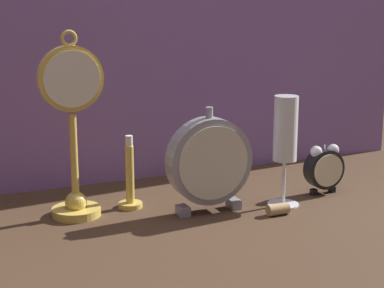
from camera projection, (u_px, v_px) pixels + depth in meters
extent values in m
plane|color=#422D1E|center=(209.00, 222.00, 1.18)|extent=(4.00, 4.00, 0.00)
cube|color=#8460A8|center=(147.00, 5.00, 1.38)|extent=(1.32, 0.01, 0.77)
cylinder|color=gold|center=(76.00, 211.00, 1.21)|extent=(0.09, 0.09, 0.02)
sphere|color=gold|center=(76.00, 202.00, 1.21)|extent=(0.04, 0.04, 0.04)
cylinder|color=gold|center=(74.00, 161.00, 1.19)|extent=(0.01, 0.01, 0.18)
cylinder|color=gold|center=(71.00, 78.00, 1.15)|extent=(0.12, 0.02, 0.12)
cylinder|color=silver|center=(72.00, 79.00, 1.14)|extent=(0.10, 0.00, 0.10)
torus|color=gold|center=(69.00, 38.00, 1.14)|extent=(0.03, 0.01, 0.03)
cube|color=black|center=(314.00, 192.00, 1.34)|extent=(0.01, 0.01, 0.01)
cube|color=black|center=(332.00, 189.00, 1.35)|extent=(0.01, 0.01, 0.01)
cylinder|color=black|center=(324.00, 169.00, 1.33)|extent=(0.08, 0.03, 0.08)
cylinder|color=beige|center=(329.00, 171.00, 1.32)|extent=(0.07, 0.00, 0.07)
sphere|color=silver|center=(316.00, 152.00, 1.32)|extent=(0.02, 0.02, 0.02)
sphere|color=silver|center=(333.00, 150.00, 1.33)|extent=(0.02, 0.02, 0.02)
cylinder|color=silver|center=(325.00, 149.00, 1.32)|extent=(0.00, 0.00, 0.01)
cube|color=gray|center=(183.00, 211.00, 1.21)|extent=(0.02, 0.03, 0.02)
cube|color=gray|center=(234.00, 203.00, 1.25)|extent=(0.02, 0.03, 0.02)
cylinder|color=gray|center=(209.00, 161.00, 1.21)|extent=(0.17, 0.04, 0.17)
cylinder|color=beige|center=(214.00, 163.00, 1.19)|extent=(0.14, 0.00, 0.14)
cylinder|color=gray|center=(209.00, 112.00, 1.19)|extent=(0.01, 0.01, 0.02)
cylinder|color=silver|center=(283.00, 203.00, 1.27)|extent=(0.06, 0.06, 0.01)
cylinder|color=silver|center=(284.00, 181.00, 1.26)|extent=(0.01, 0.01, 0.09)
cylinder|color=white|center=(286.00, 128.00, 1.24)|extent=(0.05, 0.05, 0.13)
cylinder|color=beige|center=(285.00, 140.00, 1.24)|extent=(0.04, 0.04, 0.08)
cylinder|color=gold|center=(131.00, 205.00, 1.26)|extent=(0.05, 0.05, 0.01)
cylinder|color=gold|center=(130.00, 174.00, 1.24)|extent=(0.02, 0.02, 0.11)
cylinder|color=silver|center=(129.00, 141.00, 1.23)|extent=(0.01, 0.01, 0.02)
cylinder|color=tan|center=(278.00, 209.00, 1.21)|extent=(0.04, 0.02, 0.02)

